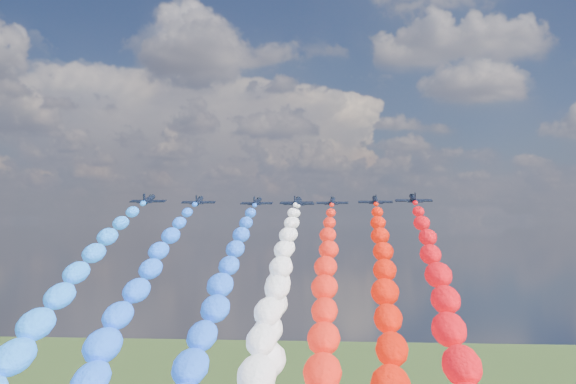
# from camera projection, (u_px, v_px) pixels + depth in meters

# --- Properties ---
(jet_0) EXTENTS (8.23, 11.15, 4.55)m
(jet_0) POSITION_uv_depth(u_px,v_px,m) (149.00, 200.00, 162.79)
(jet_0) COLOR black
(trail_0) EXTENTS (6.21, 105.22, 47.35)m
(trail_0) POSITION_uv_depth(u_px,v_px,m) (47.00, 332.00, 108.22)
(trail_0) COLOR #1F7BFF
(jet_1) EXTENTS (8.69, 11.48, 4.55)m
(jet_1) POSITION_uv_depth(u_px,v_px,m) (199.00, 201.00, 172.31)
(jet_1) COLOR black
(trail_1) EXTENTS (6.21, 105.22, 47.35)m
(trail_1) POSITION_uv_depth(u_px,v_px,m) (128.00, 323.00, 117.74)
(trail_1) COLOR #1D60FC
(jet_2) EXTENTS (8.50, 11.34, 4.55)m
(jet_2) POSITION_uv_depth(u_px,v_px,m) (257.00, 202.00, 181.51)
(jet_2) COLOR black
(trail_2) EXTENTS (6.21, 105.22, 47.35)m
(trail_2) POSITION_uv_depth(u_px,v_px,m) (217.00, 316.00, 126.94)
(trail_2) COLOR blue
(jet_3) EXTENTS (8.50, 11.34, 4.55)m
(jet_3) POSITION_uv_depth(u_px,v_px,m) (297.00, 201.00, 176.63)
(jet_3) COLOR black
(trail_3) EXTENTS (6.21, 105.22, 47.35)m
(trail_3) POSITION_uv_depth(u_px,v_px,m) (273.00, 319.00, 122.06)
(trail_3) COLOR white
(jet_4) EXTENTS (8.16, 11.10, 4.55)m
(jet_4) POSITION_uv_depth(u_px,v_px,m) (299.00, 202.00, 187.12)
(jet_4) COLOR black
(trail_4) EXTENTS (6.21, 105.22, 47.35)m
(trail_4) POSITION_uv_depth(u_px,v_px,m) (278.00, 312.00, 132.55)
(trail_4) COLOR white
(jet_5) EXTENTS (8.32, 11.22, 4.55)m
(jet_5) POSITION_uv_depth(u_px,v_px,m) (332.00, 202.00, 178.08)
(jet_5) COLOR black
(trail_5) EXTENTS (6.21, 105.22, 47.35)m
(trail_5) POSITION_uv_depth(u_px,v_px,m) (324.00, 318.00, 123.51)
(trail_5) COLOR red
(jet_6) EXTENTS (8.07, 11.04, 4.55)m
(jet_6) POSITION_uv_depth(u_px,v_px,m) (375.00, 200.00, 169.24)
(jet_6) COLOR black
(trail_6) EXTENTS (6.21, 105.22, 47.35)m
(trail_6) POSITION_uv_depth(u_px,v_px,m) (387.00, 326.00, 114.67)
(trail_6) COLOR red
(jet_7) EXTENTS (8.14, 11.08, 4.55)m
(jet_7) POSITION_uv_depth(u_px,v_px,m) (413.00, 199.00, 157.42)
(jet_7) COLOR black
(trail_7) EXTENTS (6.21, 105.22, 47.35)m
(trail_7) POSITION_uv_depth(u_px,v_px,m) (447.00, 338.00, 102.85)
(trail_7) COLOR red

